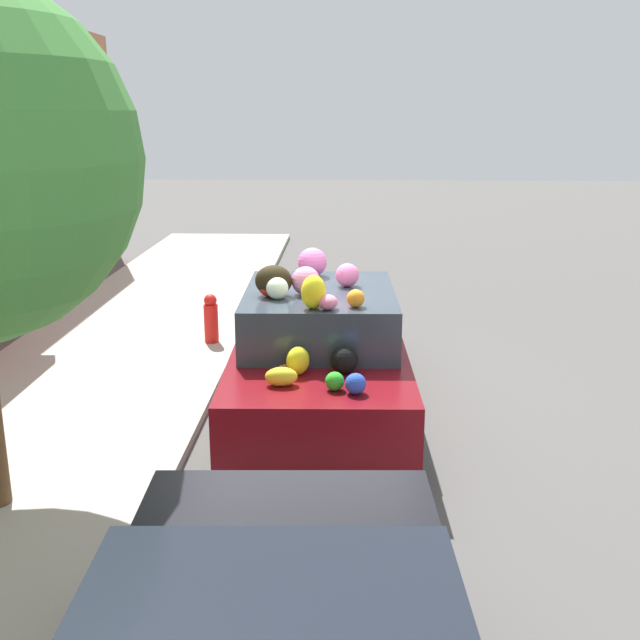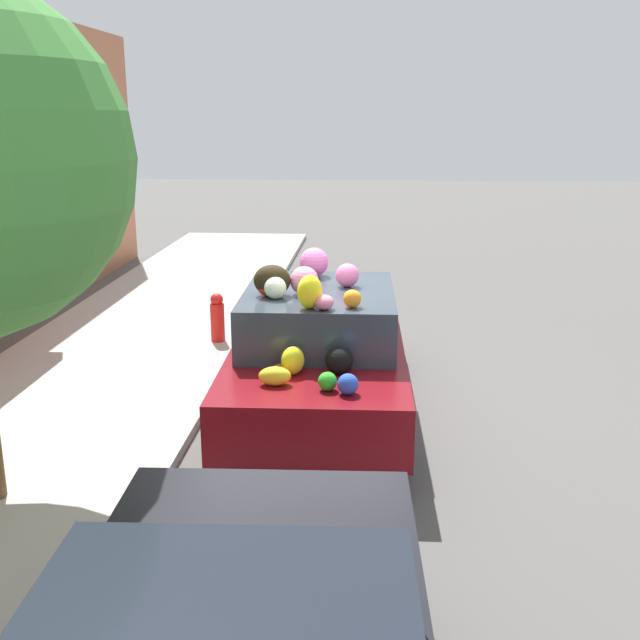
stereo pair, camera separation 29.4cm
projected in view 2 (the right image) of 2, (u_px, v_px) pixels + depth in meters
name	position (u px, v px, depth m)	size (l,w,h in m)	color
ground_plane	(306.00, 408.00, 8.58)	(60.00, 60.00, 0.00)	#565451
sidewalk_curb	(77.00, 397.00, 8.76)	(24.00, 3.20, 0.11)	#B2ADA3
fire_hydrant	(217.00, 318.00, 10.64)	(0.20, 0.20, 0.70)	red
art_car	(319.00, 346.00, 8.33)	(4.41, 1.92, 1.76)	maroon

